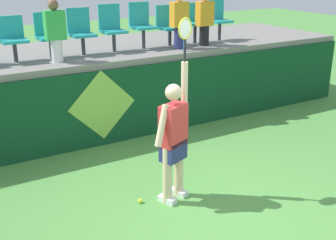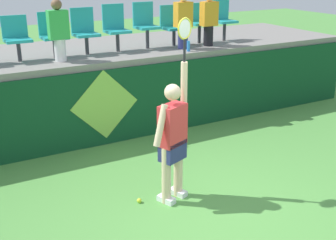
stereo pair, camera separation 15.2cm
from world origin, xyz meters
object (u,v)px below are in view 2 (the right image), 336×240
Objects in this scene: tennis_player at (173,137)px; tennis_ball at (139,201)px; spectator_1 at (183,20)px; stadium_chair_7 at (172,24)px; stadium_chair_4 at (85,29)px; stadium_chair_6 at (145,23)px; spectator_2 at (58,30)px; stadium_chair_3 at (53,33)px; stadium_chair_8 at (198,20)px; stadium_chair_9 at (223,17)px; spectator_0 at (209,18)px; stadium_chair_5 at (115,26)px; stadium_chair_2 at (17,36)px; water_bottle at (188,46)px.

tennis_player reaches higher than tennis_ball.
stadium_chair_7 is at bearing 90.00° from spectator_1.
stadium_chair_4 is at bearing 90.89° from tennis_player.
stadium_chair_6 is 0.85× the size of spectator_2.
stadium_chair_3 is at bearing 169.98° from spectator_1.
stadium_chair_8 is at bearing 52.91° from tennis_player.
stadium_chair_9 is at bearing 0.09° from stadium_chair_7.
spectator_0 is at bearing -147.23° from stadium_chair_9.
tennis_ball is 5.15m from stadium_chair_9.
stadium_chair_5 is (1.23, 0.01, 0.04)m from stadium_chair_3.
tennis_ball is 3.71m from stadium_chair_4.
stadium_chair_8 is at bearing -0.02° from stadium_chair_2.
water_bottle is at bearing -151.03° from stadium_chair_9.
stadium_chair_6 reaches higher than stadium_chair_8.
stadium_chair_2 is 0.72× the size of spectator_0.
spectator_0 is (3.11, -0.42, 0.12)m from stadium_chair_3.
spectator_2 is (0.63, -0.41, 0.12)m from stadium_chair_2.
spectator_0 is at bearing -18.82° from stadium_chair_6.
spectator_1 is at bearing -145.22° from stadium_chair_8.
water_bottle is 0.19× the size of spectator_2.
tennis_ball is at bearing -133.01° from stadium_chair_8.
stadium_chair_9 is 0.82× the size of spectator_1.
stadium_chair_5 is at bearing 71.69° from tennis_ball.
stadium_chair_7 is (2.30, 3.14, 1.91)m from tennis_ball.
stadium_chair_2 is 0.63m from stadium_chair_3.
spectator_0 is at bearing -9.57° from stadium_chair_4.
spectator_0 is at bearing 42.93° from tennis_ball.
spectator_1 reaches higher than stadium_chair_4.
tennis_ball is 4.07m from stadium_chair_6.
spectator_1 is at bearing -160.93° from stadium_chair_9.
spectator_2 is (-3.77, -0.42, 0.04)m from stadium_chair_9.
tennis_player reaches higher than stadium_chair_2.
stadium_chair_2 is 0.76m from spectator_2.
stadium_chair_5 is 0.84× the size of spectator_2.
stadium_chair_8 reaches higher than tennis_ball.
spectator_2 is (-3.11, 0.01, -0.01)m from spectator_0.
stadium_chair_7 is at bearing 86.29° from water_bottle.
stadium_chair_8 is (0.63, -0.01, 0.04)m from stadium_chair_7.
spectator_2 is (-0.60, -0.42, 0.09)m from stadium_chair_4.
tennis_ball is 0.08× the size of stadium_chair_8.
stadium_chair_7 is 2.52m from spectator_2.
spectator_1 is at bearing 56.95° from tennis_player.
tennis_player reaches higher than stadium_chair_5.
stadium_chair_2 is 1.86m from stadium_chair_5.
spectator_2 is (-1.88, -0.41, 0.04)m from stadium_chair_6.
spectator_2 is at bearing -32.77° from stadium_chair_2.
spectator_0 is at bearing -12.71° from stadium_chair_5.
spectator_0 is (1.24, -0.42, 0.06)m from stadium_chair_6.
stadium_chair_4 is 0.94× the size of stadium_chair_9.
spectator_0 is (1.88, -0.42, 0.08)m from stadium_chair_5.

